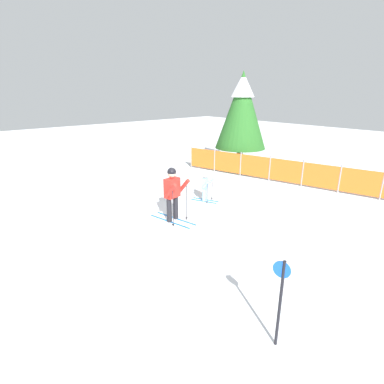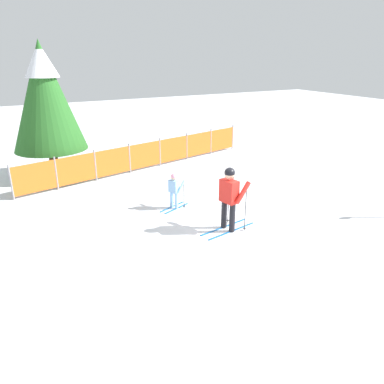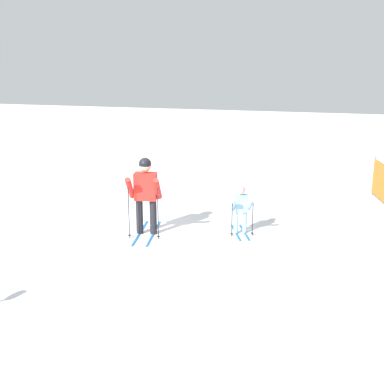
{
  "view_description": "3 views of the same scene",
  "coord_description": "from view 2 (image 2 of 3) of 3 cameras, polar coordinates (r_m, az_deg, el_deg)",
  "views": [
    {
      "loc": [
        6.87,
        -5.34,
        3.99
      ],
      "look_at": [
        -0.57,
        1.12,
        0.66
      ],
      "focal_mm": 28.0,
      "sensor_mm": 36.0,
      "label": 1
    },
    {
      "loc": [
        -5.45,
        -7.63,
        4.55
      ],
      "look_at": [
        -0.89,
        0.96,
        0.9
      ],
      "focal_mm": 35.0,
      "sensor_mm": 36.0,
      "label": 2
    },
    {
      "loc": [
        9.35,
        4.0,
        3.76
      ],
      "look_at": [
        -0.56,
        1.03,
        0.99
      ],
      "focal_mm": 45.0,
      "sensor_mm": 36.0,
      "label": 3
    }
  ],
  "objects": [
    {
      "name": "ground_plane",
      "position": [
        10.42,
        6.84,
        -5.44
      ],
      "size": [
        60.0,
        60.0,
        0.0
      ],
      "primitive_type": "plane",
      "color": "white"
    },
    {
      "name": "skier_child",
      "position": [
        11.41,
        -2.73,
        0.59
      ],
      "size": [
        1.06,
        0.64,
        1.12
      ],
      "rotation": [
        0.0,
        0.0,
        0.4
      ],
      "color": "#1966B2",
      "rests_on": "ground_plane"
    },
    {
      "name": "skier_adult",
      "position": [
        9.91,
        5.74,
        -0.21
      ],
      "size": [
        1.7,
        0.82,
        1.76
      ],
      "rotation": [
        0.0,
        0.0,
        0.19
      ],
      "color": "#1966B2",
      "rests_on": "ground_plane"
    },
    {
      "name": "safety_fence",
      "position": [
        15.46,
        -7.15,
        5.61
      ],
      "size": [
        10.22,
        2.47,
        1.19
      ],
      "rotation": [
        0.0,
        0.0,
        0.23
      ],
      "color": "gray",
      "rests_on": "ground_plane"
    },
    {
      "name": "conifer_far",
      "position": [
        15.05,
        -21.5,
        13.64
      ],
      "size": [
        2.69,
        2.69,
        4.99
      ],
      "color": "#4C3823",
      "rests_on": "ground_plane"
    }
  ]
}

